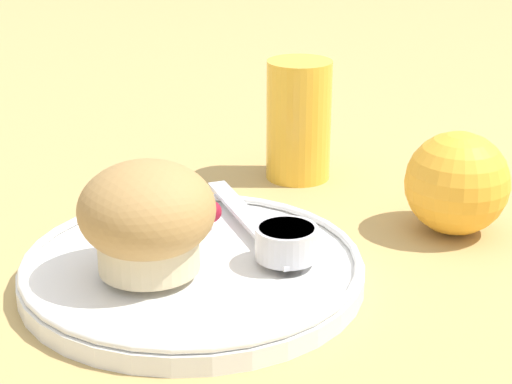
{
  "coord_description": "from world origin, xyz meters",
  "views": [
    {
      "loc": [
        0.36,
        -0.42,
        0.29
      ],
      "look_at": [
        0.02,
        0.05,
        0.06
      ],
      "focal_mm": 60.0,
      "sensor_mm": 36.0,
      "label": 1
    }
  ],
  "objects": [
    {
      "name": "ground_plane",
      "position": [
        0.0,
        0.0,
        0.0
      ],
      "size": [
        3.0,
        3.0,
        0.0
      ],
      "primitive_type": "plane",
      "color": "tan"
    },
    {
      "name": "plate",
      "position": [
        0.0,
        -0.0,
        0.01
      ],
      "size": [
        0.25,
        0.25,
        0.02
      ],
      "color": "white",
      "rests_on": "ground_plane"
    },
    {
      "name": "muffin",
      "position": [
        -0.01,
        -0.03,
        0.06
      ],
      "size": [
        0.09,
        0.09,
        0.08
      ],
      "color": "beige",
      "rests_on": "plate"
    },
    {
      "name": "cream_ramekin",
      "position": [
        0.06,
        0.04,
        0.03
      ],
      "size": [
        0.04,
        0.04,
        0.02
      ],
      "color": "silver",
      "rests_on": "plate"
    },
    {
      "name": "berry_pair",
      "position": [
        -0.03,
        0.05,
        0.03
      ],
      "size": [
        0.03,
        0.02,
        0.02
      ],
      "color": "maroon",
      "rests_on": "plate"
    },
    {
      "name": "butter_knife",
      "position": [
        -0.0,
        0.07,
        0.02
      ],
      "size": [
        0.15,
        0.11,
        0.0
      ],
      "rotation": [
        0.0,
        0.0,
        -0.59
      ],
      "color": "silver",
      "rests_on": "plate"
    },
    {
      "name": "orange_fruit",
      "position": [
        0.12,
        0.19,
        0.04
      ],
      "size": [
        0.08,
        0.08,
        0.08
      ],
      "color": "#F4A82D",
      "rests_on": "ground_plane"
    },
    {
      "name": "juice_glass",
      "position": [
        -0.05,
        0.22,
        0.06
      ],
      "size": [
        0.06,
        0.06,
        0.11
      ],
      "color": "gold",
      "rests_on": "ground_plane"
    }
  ]
}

